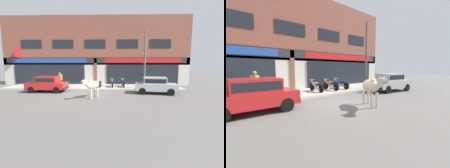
{
  "view_description": "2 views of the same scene",
  "coord_description": "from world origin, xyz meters",
  "views": [
    {
      "loc": [
        2.49,
        -12.68,
        2.55
      ],
      "look_at": [
        2.16,
        1.0,
        0.77
      ],
      "focal_mm": 24.0,
      "sensor_mm": 36.0,
      "label": 1
    },
    {
      "loc": [
        -5.31,
        -5.92,
        1.87
      ],
      "look_at": [
        0.76,
        1.0,
        0.91
      ],
      "focal_mm": 24.0,
      "sensor_mm": 36.0,
      "label": 2
    }
  ],
  "objects": [
    {
      "name": "ground_plane",
      "position": [
        0.0,
        0.0,
        0.0
      ],
      "size": [
        90.0,
        90.0,
        0.0
      ],
      "primitive_type": "plane",
      "color": "#605E5B"
    },
    {
      "name": "sidewalk",
      "position": [
        0.0,
        4.02,
        0.07
      ],
      "size": [
        19.0,
        3.63,
        0.14
      ],
      "primitive_type": "cube",
      "color": "#B7AFA3",
      "rests_on": "ground"
    },
    {
      "name": "shop_building",
      "position": [
        -0.01,
        6.09,
        3.98
      ],
      "size": [
        23.0,
        1.4,
        8.41
      ],
      "color": "brown",
      "rests_on": "ground"
    },
    {
      "name": "cow",
      "position": [
        0.71,
        -1.52,
        1.01
      ],
      "size": [
        1.18,
        1.99,
        1.61
      ],
      "color": "beige",
      "rests_on": "ground"
    },
    {
      "name": "car_0",
      "position": [
        5.99,
        0.46,
        0.81
      ],
      "size": [
        3.79,
        2.17,
        1.46
      ],
      "color": "black",
      "rests_on": "ground"
    },
    {
      "name": "car_1",
      "position": [
        -3.88,
        1.06,
        0.81
      ],
      "size": [
        3.63,
        1.65,
        1.46
      ],
      "color": "black",
      "rests_on": "ground"
    },
    {
      "name": "motorcycle_0",
      "position": [
        0.83,
        3.56,
        0.53
      ],
      "size": [
        0.52,
        1.81,
        0.88
      ],
      "color": "black",
      "rests_on": "sidewalk"
    },
    {
      "name": "motorcycle_1",
      "position": [
        2.12,
        3.44,
        0.53
      ],
      "size": [
        0.52,
        1.81,
        0.88
      ],
      "color": "black",
      "rests_on": "sidewalk"
    },
    {
      "name": "motorcycle_2",
      "position": [
        3.29,
        3.52,
        0.53
      ],
      "size": [
        0.52,
        1.81,
        0.88
      ],
      "color": "black",
      "rests_on": "sidewalk"
    },
    {
      "name": "pedestrian",
      "position": [
        -3.41,
        2.95,
        1.12
      ],
      "size": [
        0.48,
        0.32,
        1.6
      ],
      "color": "#2D2D33",
      "rests_on": "sidewalk"
    },
    {
      "name": "utility_pole",
      "position": [
        5.4,
        2.5,
        2.99
      ],
      "size": [
        0.18,
        0.18,
        5.71
      ],
      "primitive_type": "cylinder",
      "color": "#595651",
      "rests_on": "sidewalk"
    }
  ]
}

